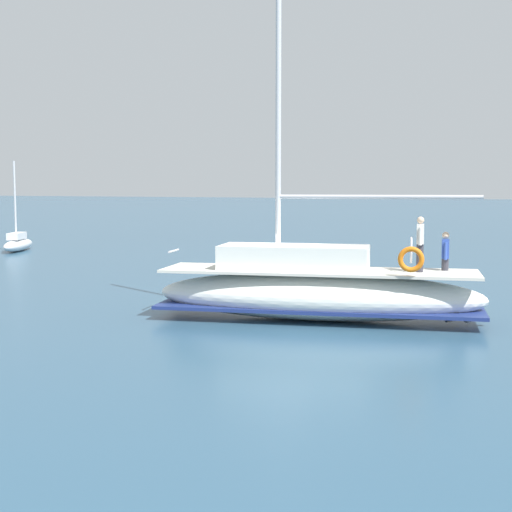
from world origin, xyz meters
TOP-DOWN VIEW (x-y plane):
  - ground_plane at (0.00, 0.00)m, footprint 400.00×400.00m
  - main_sailboat at (-0.73, -1.37)m, footprint 4.42×9.89m
  - moored_catamaran at (13.37, 22.72)m, footprint 4.49×2.83m
  - seagull at (0.03, -5.56)m, footprint 0.78×1.12m

SIDE VIEW (x-z plane):
  - ground_plane at x=0.00m, z-range 0.00..0.00m
  - seagull at x=0.03m, z-range 0.11..0.29m
  - moored_catamaran at x=13.37m, z-range -2.21..3.16m
  - main_sailboat at x=-0.73m, z-range -5.30..7.11m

